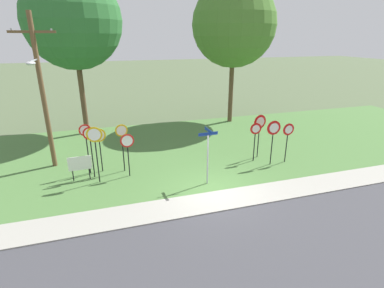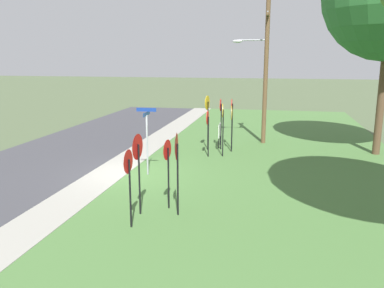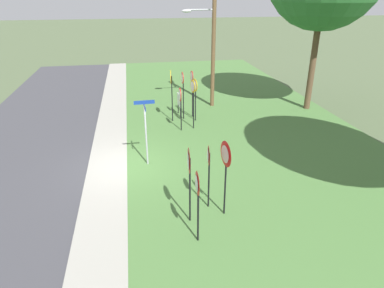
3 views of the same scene
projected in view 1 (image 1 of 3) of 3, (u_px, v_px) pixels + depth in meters
ground_plane at (215, 192)px, 13.63m from camera, size 160.00×160.00×0.00m
road_asphalt at (270, 264)px, 9.32m from camera, size 44.00×6.40×0.01m
sidewalk_strip at (221, 200)px, 12.90m from camera, size 44.00×1.60×0.06m
grass_median at (181, 148)px, 19.00m from camera, size 44.00×12.00×0.04m
stop_sign_near_left at (122, 138)px, 15.05m from camera, size 0.63×0.14×2.57m
stop_sign_near_right at (95, 143)px, 13.76m from camera, size 0.73×0.13×2.83m
stop_sign_far_left at (86, 139)px, 14.79m from camera, size 0.60×0.10×2.65m
stop_sign_far_center at (90, 142)px, 14.34m from camera, size 0.63×0.10×2.66m
stop_sign_far_right at (99, 141)px, 15.06m from camera, size 0.70×0.16×2.36m
stop_sign_center_tall at (128, 146)px, 14.56m from camera, size 0.68×0.09×2.26m
yield_sign_near_left at (260, 126)px, 16.81m from camera, size 0.81×0.14×2.57m
yield_sign_near_right at (273, 132)px, 15.83m from camera, size 0.79×0.12×2.53m
yield_sign_far_left at (255, 133)px, 16.39m from camera, size 0.65×0.12×2.25m
yield_sign_far_right at (288, 134)px, 16.23m from camera, size 0.68×0.10×2.27m
street_name_post at (208, 151)px, 13.81m from camera, size 0.96×0.82×2.77m
utility_pole at (41, 88)px, 14.77m from camera, size 2.10×2.00×7.87m
notice_board at (80, 165)px, 14.43m from camera, size 1.10×0.08×1.25m
oak_tree_left at (73, 20)px, 19.20m from camera, size 6.33×6.33×10.87m
oak_tree_right at (234, 25)px, 22.30m from camera, size 6.35×6.35×10.72m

